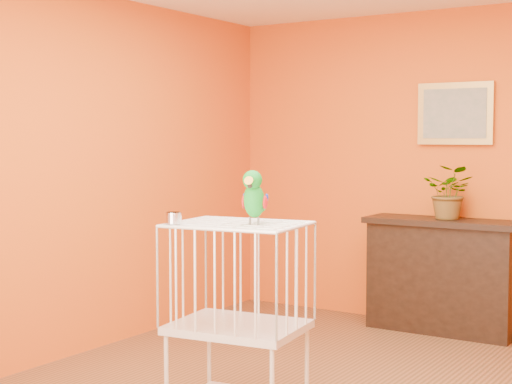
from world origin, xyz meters
The scene contains 7 objects.
room_shell centered at (0.00, 0.00, 1.58)m, with size 4.50×4.50×4.50m.
console_cabinet centered at (-0.02, 2.03, 0.46)m, with size 1.23×0.44×0.91m.
potted_plant centered at (0.03, 2.08, 1.08)m, with size 0.39×0.43×0.34m, color #26722D.
framed_picture centered at (0.00, 2.22, 1.75)m, with size 0.62×0.04×0.50m.
birdcage centered at (-0.31, -0.45, 0.56)m, with size 0.77×0.63×1.08m.
feed_cup centered at (-0.58, -0.68, 1.12)m, with size 0.09×0.09×0.06m, color silver.
parrot centered at (-0.22, -0.43, 1.24)m, with size 0.16×0.27×0.30m.
Camera 1 is at (2.09, -3.99, 1.55)m, focal length 55.00 mm.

